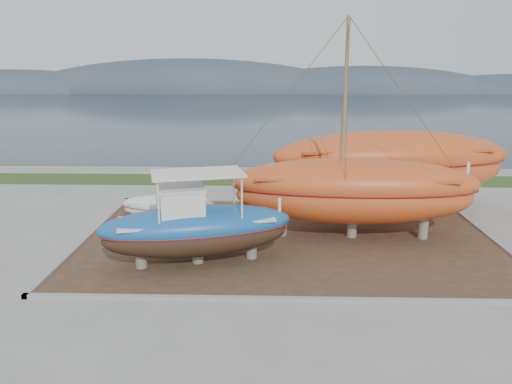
# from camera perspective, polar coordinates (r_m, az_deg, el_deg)

# --- Properties ---
(ground) EXTENTS (140.00, 140.00, 0.00)m
(ground) POSITION_cam_1_polar(r_m,az_deg,el_deg) (18.94, 4.18, -9.51)
(ground) COLOR gray
(ground) RESTS_ON ground
(dirt_patch) EXTENTS (18.00, 12.00, 0.06)m
(dirt_patch) POSITION_cam_1_polar(r_m,az_deg,el_deg) (22.64, 3.76, -5.31)
(dirt_patch) COLOR #422D1E
(dirt_patch) RESTS_ON ground
(curb_frame) EXTENTS (18.60, 12.60, 0.15)m
(curb_frame) POSITION_cam_1_polar(r_m,az_deg,el_deg) (22.62, 3.76, -5.21)
(curb_frame) COLOR gray
(curb_frame) RESTS_ON ground
(grass_strip) EXTENTS (44.00, 3.00, 0.08)m
(grass_strip) POSITION_cam_1_polar(r_m,az_deg,el_deg) (33.67, 3.09, 1.36)
(grass_strip) COLOR #284219
(grass_strip) RESTS_ON ground
(sea) EXTENTS (260.00, 100.00, 0.04)m
(sea) POSITION_cam_1_polar(r_m,az_deg,el_deg) (87.62, 2.26, 9.48)
(sea) COLOR #1C2D39
(sea) RESTS_ON ground
(mountain_ridge) EXTENTS (200.00, 36.00, 20.00)m
(mountain_ridge) POSITION_cam_1_polar(r_m,az_deg,el_deg) (142.49, 2.06, 11.42)
(mountain_ridge) COLOR #333D49
(mountain_ridge) RESTS_ON ground
(blue_caique) EXTENTS (7.88, 4.20, 3.63)m
(blue_caique) POSITION_cam_1_polar(r_m,az_deg,el_deg) (19.44, -6.81, -3.02)
(blue_caique) COLOR #1958A1
(blue_caique) RESTS_ON dirt_patch
(white_dinghy) EXTENTS (4.74, 2.15, 1.38)m
(white_dinghy) POSITION_cam_1_polar(r_m,az_deg,el_deg) (24.61, -9.97, -2.10)
(white_dinghy) COLOR white
(white_dinghy) RESTS_ON dirt_patch
(orange_sailboat) EXTENTS (11.06, 3.61, 9.52)m
(orange_sailboat) POSITION_cam_1_polar(r_m,az_deg,el_deg) (22.04, 11.43, 6.73)
(orange_sailboat) COLOR #C44B1E
(orange_sailboat) RESTS_ON dirt_patch
(orange_bare_hull) EXTENTS (12.97, 5.32, 4.13)m
(orange_bare_hull) POSITION_cam_1_polar(r_m,az_deg,el_deg) (27.33, 15.11, 2.25)
(orange_bare_hull) COLOR #C44B1E
(orange_bare_hull) RESTS_ON dirt_patch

